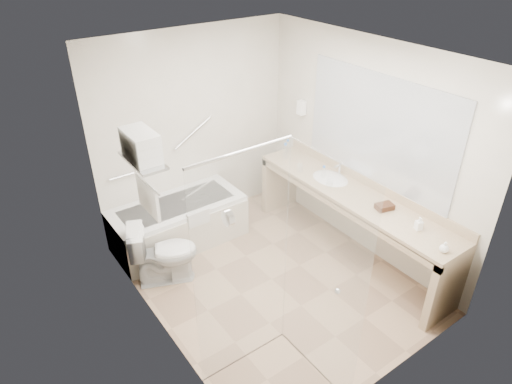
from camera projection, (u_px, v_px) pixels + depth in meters
floor at (271, 279)px, 5.15m from camera, size 3.20×3.20×0.00m
ceiling at (277, 55)px, 3.87m from camera, size 2.60×3.20×0.10m
wall_back at (195, 131)px, 5.63m from camera, size 2.60×0.10×2.50m
wall_front at (405, 269)px, 3.39m from camera, size 2.60×0.10×2.50m
wall_left at (152, 227)px, 3.86m from camera, size 0.10×3.20×2.50m
wall_right at (364, 150)px, 5.16m from camera, size 0.10×3.20×2.50m
bathtub at (179, 223)px, 5.62m from camera, size 1.60×0.73×0.59m
grab_bar_short at (126, 175)px, 5.28m from camera, size 0.40×0.03×0.03m
grab_bar_long at (193, 133)px, 5.57m from camera, size 0.53×0.03×0.33m
shower_enclosure at (281, 272)px, 3.64m from camera, size 0.96×0.91×2.11m
towel_shelf at (142, 155)px, 3.91m from camera, size 0.24×0.55×0.81m
vanity_counter at (351, 209)px, 5.23m from camera, size 0.55×2.70×0.95m
sink at (330, 180)px, 5.43m from camera, size 0.40×0.52×0.14m
faucet at (340, 169)px, 5.45m from camera, size 0.03×0.03×0.14m
mirror at (378, 130)px, 4.90m from camera, size 0.02×2.00×1.20m
hairdryer_unit at (301, 108)px, 5.77m from camera, size 0.08×0.10×0.18m
toilet at (164, 253)px, 4.98m from camera, size 0.83×0.66×0.71m
amenity_basket at (384, 207)px, 4.82m from camera, size 0.21×0.16×0.06m
soap_bottle_a at (418, 227)px, 4.50m from camera, size 0.10×0.15×0.07m
soap_bottle_b at (444, 248)px, 4.19m from camera, size 0.09×0.11×0.09m
water_bottle_left at (324, 173)px, 5.36m from camera, size 0.05×0.05×0.18m
water_bottle_mid at (288, 146)px, 5.99m from camera, size 0.06×0.06×0.19m
water_bottle_right at (285, 151)px, 5.83m from camera, size 0.07×0.07×0.22m
drinking_glass_near at (330, 183)px, 5.22m from camera, size 0.08×0.08×0.09m
drinking_glass_far at (300, 168)px, 5.54m from camera, size 0.10×0.10×0.10m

